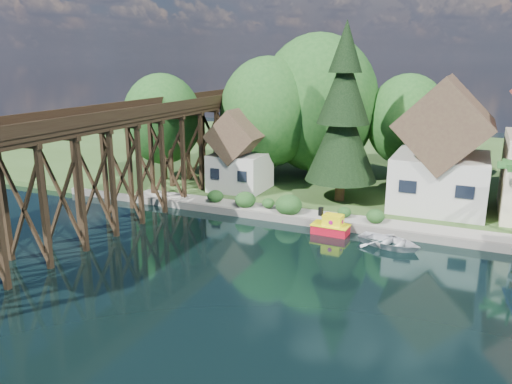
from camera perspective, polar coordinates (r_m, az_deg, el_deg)
ground at (r=32.02m, az=4.89°, el=-8.60°), size 140.00×140.00×0.00m
bank at (r=63.77m, az=14.92°, el=3.19°), size 140.00×52.00×0.50m
seawall at (r=38.32m, az=14.53°, el=-4.49°), size 60.00×0.40×0.62m
promenade at (r=39.25m, az=17.75°, el=-3.93°), size 50.00×2.60×0.06m
trestle_bridge at (r=42.25m, az=-13.54°, el=4.46°), size 4.12×44.18×9.30m
house_left at (r=44.55m, az=20.49°, el=4.18°), size 7.64×8.64×11.02m
shed at (r=47.79m, az=-1.83°, el=4.22°), size 5.09×5.40×7.85m
bg_trees at (r=50.08m, az=14.22°, el=8.27°), size 49.90×13.30×10.57m
shrubs at (r=41.26m, az=3.09°, el=-1.27°), size 15.76×2.47×1.70m
conifer at (r=43.85m, az=9.92°, el=8.43°), size 6.26×6.26×15.40m
tugboat at (r=37.96m, az=8.57°, el=-3.89°), size 2.84×1.65×2.01m
boat_white_a at (r=36.33m, az=15.04°, el=-5.37°), size 5.12×4.25×0.92m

